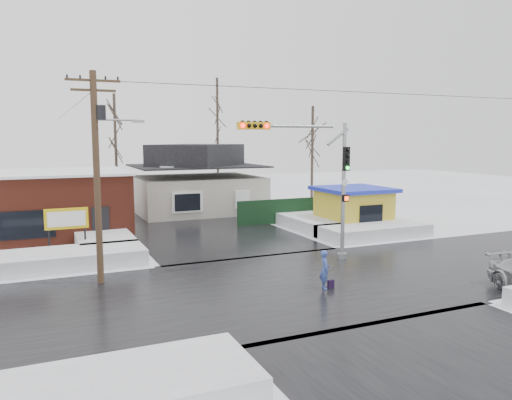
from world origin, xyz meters
name	(u,v)px	position (x,y,z in m)	size (l,w,h in m)	color
ground	(302,283)	(0.00, 0.00, 0.00)	(120.00, 120.00, 0.00)	white
road_ns	(302,283)	(0.00, 0.00, 0.01)	(10.00, 120.00, 0.02)	black
road_ew	(302,283)	(0.00, 0.00, 0.01)	(120.00, 10.00, 0.02)	black
snowbank_nw	(71,258)	(-9.00, 7.00, 0.40)	(7.00, 3.00, 0.80)	white
snowbank_ne	(374,231)	(9.00, 7.00, 0.40)	(7.00, 3.00, 0.80)	white
snowbank_sw	(110,393)	(-9.00, -7.00, 0.35)	(7.00, 3.00, 0.70)	white
snowbank_nside_w	(101,237)	(-7.00, 12.00, 0.40)	(3.00, 8.00, 0.80)	white
snowbank_nside_e	(307,221)	(7.00, 12.00, 0.40)	(3.00, 8.00, 0.80)	white
traffic_signal	(317,173)	(2.43, 2.97, 4.54)	(6.05, 0.68, 7.00)	gray
utility_pole	(98,165)	(-7.93, 3.50, 5.11)	(3.15, 0.44, 9.00)	#382619
brick_building	(27,204)	(-11.00, 15.99, 2.08)	(12.20, 8.20, 4.12)	maroon
marquee_sign	(67,220)	(-9.00, 9.49, 1.92)	(2.20, 0.21, 2.55)	black
house	(197,181)	(2.00, 22.00, 2.62)	(10.40, 8.40, 5.76)	#B8B3A6
kiosk	(353,208)	(9.50, 9.99, 1.46)	(4.60, 4.60, 2.88)	gold
fence	(288,211)	(6.50, 14.00, 0.90)	(8.00, 0.12, 1.80)	black
tree_far_left	(115,118)	(-4.00, 26.00, 7.95)	(3.00, 3.00, 10.00)	#332821
tree_far_mid	(217,103)	(6.00, 28.00, 9.54)	(3.00, 3.00, 12.00)	#332821
tree_far_right	(313,127)	(12.00, 20.00, 7.16)	(3.00, 3.00, 9.00)	#332821
pedestrian	(325,270)	(0.42, -1.12, 0.81)	(0.59, 0.39, 1.62)	#394FA2
shopping_bag	(331,285)	(0.69, -1.19, 0.17)	(0.28, 0.12, 0.35)	black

